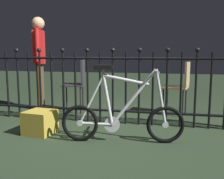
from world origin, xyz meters
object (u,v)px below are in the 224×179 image
display_crate (40,122)px  bicycle (122,116)px  chair_tan (180,83)px  chair_charcoal (77,81)px  person_visitor (39,55)px

display_crate → bicycle: bearing=-4.2°
display_crate → chair_tan: bearing=38.8°
bicycle → display_crate: 1.07m
chair_charcoal → display_crate: bearing=-92.7°
person_visitor → display_crate: person_visitor is taller
chair_tan → person_visitor: size_ratio=0.53×
chair_charcoal → person_visitor: 0.87m
chair_charcoal → person_visitor: (-0.75, 0.11, 0.43)m
bicycle → chair_charcoal: size_ratio=1.54×
person_visitor → chair_charcoal: bearing=-8.3°
bicycle → display_crate: bearing=175.8°
bicycle → chair_tan: bicycle is taller
chair_tan → display_crate: (-1.76, -1.41, -0.38)m
chair_tan → person_visitor: 2.49m
bicycle → person_visitor: (-1.75, 1.41, 0.67)m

